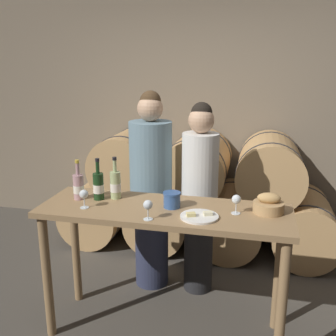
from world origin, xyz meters
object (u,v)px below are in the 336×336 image
at_px(tasting_table, 164,229).
at_px(person_left, 151,191).
at_px(wine_bottle_white, 115,185).
at_px(person_right, 200,197).
at_px(wine_glass_far_left, 84,195).
at_px(wine_glass_left, 148,206).
at_px(cheese_plate, 199,216).
at_px(blue_crock, 172,199).
at_px(wine_bottle_rose, 79,186).
at_px(wine_bottle_red, 98,186).
at_px(bread_basket, 269,205).
at_px(wine_glass_center, 236,200).

xyz_separation_m(tasting_table, person_left, (-0.26, 0.61, 0.06)).
distance_m(person_left, wine_bottle_white, 0.55).
relative_size(person_left, person_right, 1.05).
xyz_separation_m(person_left, wine_glass_far_left, (-0.26, -0.73, 0.19)).
distance_m(tasting_table, person_right, 0.63).
bearing_deg(person_left, wine_glass_left, -75.74).
height_order(wine_bottle_white, cheese_plate, wine_bottle_white).
bearing_deg(blue_crock, tasting_table, -150.12).
distance_m(tasting_table, wine_bottle_rose, 0.69).
bearing_deg(person_right, blue_crock, -99.96).
height_order(person_right, cheese_plate, person_right).
relative_size(tasting_table, wine_bottle_red, 5.65).
bearing_deg(bread_basket, wine_bottle_rose, -178.27).
bearing_deg(tasting_table, person_left, 113.13).
bearing_deg(wine_glass_left, person_right, 76.32).
height_order(wine_glass_far_left, wine_glass_left, same).
distance_m(person_right, wine_glass_center, 0.72).
xyz_separation_m(wine_bottle_red, wine_bottle_white, (0.11, 0.05, 0.00)).
distance_m(tasting_table, blue_crock, 0.22).
height_order(wine_bottle_red, wine_bottle_white, wine_bottle_white).
distance_m(person_right, wine_bottle_white, 0.77).
height_order(person_right, wine_glass_far_left, person_right).
distance_m(person_left, bread_basket, 1.09).
distance_m(blue_crock, wine_glass_center, 0.43).
xyz_separation_m(person_left, wine_bottle_rose, (-0.38, -0.57, 0.19)).
xyz_separation_m(wine_glass_far_left, wine_glass_left, (0.47, -0.10, 0.00)).
height_order(person_left, blue_crock, person_left).
height_order(person_right, wine_bottle_rose, person_right).
relative_size(wine_bottle_white, wine_bottle_rose, 1.06).
height_order(tasting_table, wine_bottle_rose, wine_bottle_rose).
bearing_deg(blue_crock, wine_glass_center, -2.39).
height_order(person_right, blue_crock, person_right).
bearing_deg(person_left, wine_glass_far_left, -109.77).
xyz_separation_m(cheese_plate, wine_glass_left, (-0.31, -0.10, 0.08)).
relative_size(wine_bottle_red, cheese_plate, 1.23).
distance_m(wine_bottle_white, wine_glass_left, 0.47).
xyz_separation_m(wine_bottle_red, wine_bottle_rose, (-0.14, -0.03, -0.01)).
bearing_deg(cheese_plate, wine_glass_center, 28.72).
xyz_separation_m(blue_crock, wine_glass_left, (-0.10, -0.24, 0.03)).
xyz_separation_m(person_right, wine_glass_center, (0.33, -0.61, 0.21)).
bearing_deg(wine_bottle_red, blue_crock, -4.32).
bearing_deg(wine_glass_far_left, person_right, 47.27).
bearing_deg(wine_glass_center, wine_glass_far_left, -172.87).
distance_m(person_left, cheese_plate, 0.90).
xyz_separation_m(person_right, wine_bottle_red, (-0.65, -0.55, 0.22)).
relative_size(person_right, blue_crock, 13.28).
xyz_separation_m(wine_glass_left, wine_glass_center, (0.53, 0.22, 0.00)).
bearing_deg(cheese_plate, blue_crock, 146.41).
distance_m(wine_bottle_white, blue_crock, 0.44).
bearing_deg(wine_glass_left, wine_bottle_white, 135.49).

